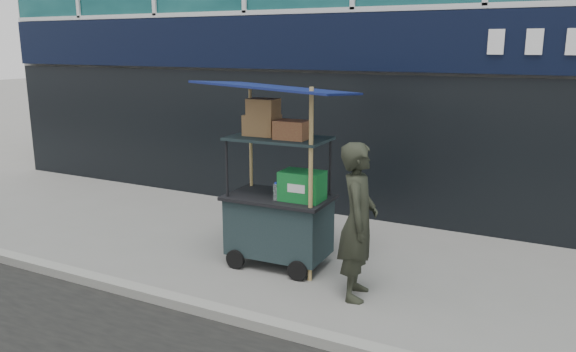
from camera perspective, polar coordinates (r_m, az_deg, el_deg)
The scene contains 4 objects.
ground at distance 6.49m, azimuth -7.09°, elevation -13.09°, with size 80.00×80.00×0.00m, color slate.
curb at distance 6.31m, azimuth -8.16°, elevation -13.28°, with size 80.00×0.18×0.12m, color gray.
vendor_cart at distance 7.31m, azimuth -0.83°, elevation -2.72°, with size 1.86×1.34×2.44m.
vendor_man at distance 6.42m, azimuth 7.14°, elevation -4.60°, with size 0.66×0.44×1.82m, color black.
Camera 1 is at (3.36, -4.75, 2.86)m, focal length 35.00 mm.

